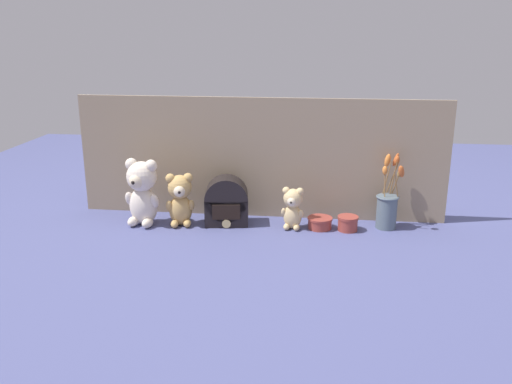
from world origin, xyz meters
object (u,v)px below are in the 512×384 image
at_px(vintage_radio, 227,203).
at_px(decorative_tin_tall, 348,223).
at_px(teddy_bear_medium, 180,199).
at_px(decorative_tin_short, 320,223).
at_px(flower_vase, 387,206).
at_px(teddy_bear_large, 142,191).
at_px(teddy_bear_small, 293,207).

bearing_deg(vintage_radio, decorative_tin_tall, -1.93).
distance_m(teddy_bear_medium, decorative_tin_short, 0.63).
relative_size(flower_vase, decorative_tin_tall, 3.65).
xyz_separation_m(teddy_bear_large, decorative_tin_short, (0.79, 0.04, -0.13)).
bearing_deg(decorative_tin_short, teddy_bear_large, -176.88).
relative_size(teddy_bear_small, decorative_tin_tall, 2.08).
height_order(flower_vase, decorative_tin_short, flower_vase).
bearing_deg(flower_vase, vintage_radio, -177.12).
relative_size(teddy_bear_small, vintage_radio, 0.86).
bearing_deg(teddy_bear_large, flower_vase, 4.59).
relative_size(teddy_bear_large, vintage_radio, 1.38).
bearing_deg(teddy_bear_medium, vintage_radio, 11.78).
bearing_deg(flower_vase, teddy_bear_large, -175.41).
distance_m(teddy_bear_small, vintage_radio, 0.30).
bearing_deg(teddy_bear_medium, decorative_tin_tall, 1.85).
bearing_deg(vintage_radio, teddy_bear_small, -4.58).
relative_size(teddy_bear_large, decorative_tin_tall, 3.33).
height_order(teddy_bear_large, flower_vase, flower_vase).
bearing_deg(vintage_radio, decorative_tin_short, -1.11).
distance_m(teddy_bear_large, decorative_tin_short, 0.81).
xyz_separation_m(decorative_tin_tall, decorative_tin_short, (-0.12, 0.01, -0.01)).
bearing_deg(flower_vase, decorative_tin_short, -171.47).
height_order(decorative_tin_tall, decorative_tin_short, decorative_tin_tall).
bearing_deg(teddy_bear_small, vintage_radio, 175.42).
xyz_separation_m(teddy_bear_large, flower_vase, (1.09, 0.09, -0.06)).
relative_size(decorative_tin_tall, decorative_tin_short, 0.83).
bearing_deg(vintage_radio, teddy_bear_large, -172.15).
bearing_deg(vintage_radio, teddy_bear_medium, -168.22).
xyz_separation_m(vintage_radio, decorative_tin_short, (0.42, -0.01, -0.07)).
bearing_deg(decorative_tin_short, vintage_radio, 178.89).
relative_size(teddy_bear_medium, flower_vase, 0.73).
bearing_deg(teddy_bear_small, flower_vase, 8.21).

